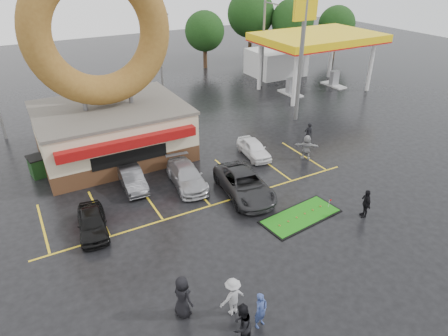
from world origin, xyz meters
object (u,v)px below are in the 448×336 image
gas_station (298,50)px  streetlight_right (264,42)px  car_grey (244,184)px  shell_sign (303,34)px  car_black (92,222)px  car_dgrey (132,179)px  car_white (254,148)px  person_cameraman (366,203)px  dumpster (44,165)px  donut_shop (108,96)px  streetlight_mid (161,56)px  putting_green (301,216)px  person_blue (261,310)px  car_silver (187,176)px

gas_station → streetlight_right: size_ratio=1.52×
car_grey → shell_sign: bearing=46.4°
streetlight_right → car_black: streetlight_right is taller
car_dgrey → car_white: bearing=3.3°
person_cameraman → car_black: bearing=-88.4°
car_black → person_cameraman: person_cameraman is taller
gas_station → streetlight_right: 4.26m
gas_station → streetlight_right: (-4.00, 0.98, 1.08)m
car_black → car_white: 12.88m
dumpster → donut_shop: bearing=-1.3°
streetlight_mid → dumpster: 15.32m
donut_shop → car_black: (-3.65, -8.73, -3.84)m
car_black → putting_green: 11.47m
car_black → person_blue: size_ratio=2.19×
person_blue → dumpster: person_blue is taller
streetlight_right → car_white: 18.03m
car_silver → car_white: bearing=19.5°
streetlight_mid → donut_shop: bearing=-131.4°
shell_sign → dumpster: shell_sign is taller
dumpster → car_dgrey: bearing=-53.9°
streetlight_right → car_black: (-22.65, -17.68, -4.16)m
shell_sign → streetlight_right: (3.00, 9.92, -2.60)m
car_white → putting_green: size_ratio=0.73×
car_silver → person_blue: bearing=-93.1°
car_dgrey → car_silver: size_ratio=0.83×
gas_station → person_cameraman: (-12.85, -22.67, -2.84)m
gas_station → car_grey: (-17.62, -17.44, -2.96)m
donut_shop → streetlight_right: 21.00m
gas_station → car_black: gas_station is taller
car_black → putting_green: (10.61, -4.32, -0.58)m
car_black → car_dgrey: size_ratio=0.98×
shell_sign → car_grey: shell_sign is taller
donut_shop → car_black: donut_shop is taller
donut_shop → dumpster: donut_shop is taller
streetlight_right → shell_sign: bearing=-106.8°
donut_shop → gas_station: (23.00, 7.97, -0.77)m
gas_station → person_blue: (-22.20, -26.13, -2.86)m
car_silver → shell_sign: bearing=29.9°
streetlight_mid → streetlight_right: bearing=4.8°
person_blue → dumpster: 18.42m
donut_shop → putting_green: bearing=-61.9°
car_black → dumpster: (-1.33, 8.06, 0.03)m
car_white → dumpster: dumpster is taller
donut_shop → car_dgrey: donut_shop is taller
person_blue → donut_shop: bearing=75.8°
car_black → putting_green: bearing=-14.3°
dumpster → putting_green: dumpster is taller
shell_sign → putting_green: bearing=-126.8°
car_white → person_cameraman: 9.51m
gas_station → car_black: 31.60m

